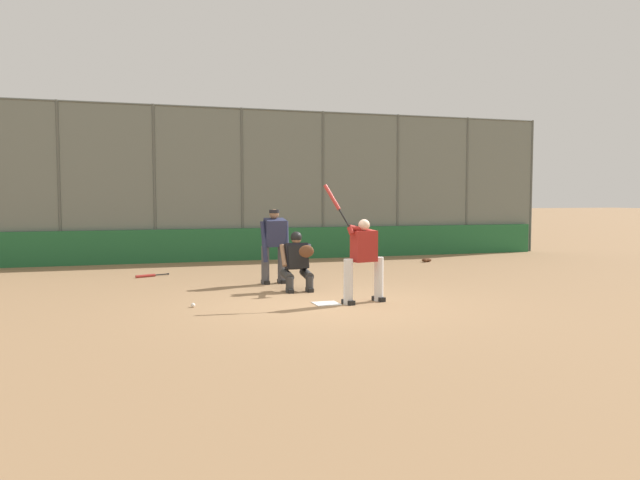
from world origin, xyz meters
TOP-DOWN VIEW (x-y plane):
  - ground_plane at (0.00, 0.00)m, footprint 160.00×160.00m
  - home_plate_marker at (0.00, 0.00)m, footprint 0.43×0.43m
  - backstop_fence at (0.00, -7.99)m, footprint 20.08×0.08m
  - padding_wall at (0.00, -7.89)m, footprint 19.60×0.18m
  - bleachers_beyond at (3.17, -10.49)m, footprint 14.00×2.50m
  - batter_at_plate at (-0.65, 0.09)m, footprint 1.08×0.57m
  - catcher_behind_plate at (0.08, -1.59)m, footprint 0.62×0.72m
  - umpire_home at (0.29, -2.73)m, footprint 0.65×0.45m
  - spare_bat_near_backstop at (2.83, -4.73)m, footprint 0.78×0.37m
  - fielding_glove_on_dirt at (-4.94, -5.84)m, footprint 0.30×0.23m
  - baseball_loose at (2.26, -0.36)m, footprint 0.07×0.07m

SIDE VIEW (x-z plane):
  - ground_plane at x=0.00m, z-range 0.00..0.00m
  - home_plate_marker at x=0.00m, z-range 0.00..0.01m
  - spare_bat_near_backstop at x=2.83m, z-range 0.00..0.07m
  - baseball_loose at x=2.26m, z-range 0.00..0.07m
  - fielding_glove_on_dirt at x=-4.94m, z-range 0.00..0.11m
  - padding_wall at x=0.00m, z-range 0.00..0.94m
  - bleachers_beyond at x=3.17m, z-range -0.26..1.22m
  - catcher_behind_plate at x=0.08m, z-range 0.02..1.20m
  - batter_at_plate at x=-0.65m, z-range -0.24..1.85m
  - umpire_home at x=0.29m, z-range 0.06..1.66m
  - backstop_fence at x=0.00m, z-range 0.09..4.56m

